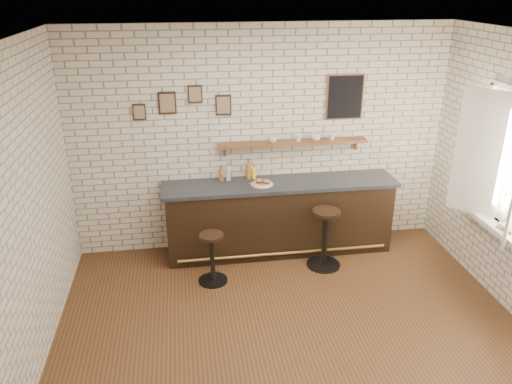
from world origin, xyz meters
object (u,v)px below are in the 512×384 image
Objects in this scene: shelf_cup_a at (273,139)px; shelf_cup_c at (316,137)px; bar_counter at (279,217)px; condiment_bottle_yellow at (254,173)px; bar_stool_right at (325,236)px; shelf_cup_b at (298,138)px; bitters_bottle_brown at (221,175)px; bitters_bottle_amber at (248,171)px; shelf_cup_d at (332,137)px; bar_stool_left at (212,256)px; book_lower at (505,231)px; book_upper at (503,228)px; ciabatta_sandwich at (263,181)px; sandwich_plate at (262,184)px; bitters_bottle_white at (228,174)px.

shelf_cup_c is at bearing -43.92° from shelf_cup_a.
bar_counter is 16.35× the size of condiment_bottle_yellow.
shelf_cup_b is at bearing 107.84° from bar_stool_right.
shelf_cup_a is 1.09× the size of shelf_cup_b.
bitters_bottle_brown is 1.82× the size of shelf_cup_a.
shelf_cup_d is (1.13, 0.02, 0.42)m from bitters_bottle_amber.
bar_stool_left is 5.83× the size of shelf_cup_a.
bar_stool_left is 0.82× the size of bar_stool_right.
book_lower is at bearing -118.43° from shelf_cup_c.
book_upper is at bearing -78.00° from shelf_cup_d.
shelf_cup_b reaches higher than ciabatta_sandwich.
bitters_bottle_white is at bearing 151.47° from sandwich_plate.
shelf_cup_d is at bearing 13.85° from sandwich_plate.
bar_stool_right is 1.34m from shelf_cup_b.
book_lower is at bearing -82.59° from shelf_cup_a.
condiment_bottle_yellow is at bearing 140.21° from bar_stool_right.
bar_counter is 30.09× the size of shelf_cup_b.
bar_counter is 15.73× the size of ciabatta_sandwich.
bitters_bottle_amber reaches higher than ciabatta_sandwich.
shelf_cup_b reaches higher than book_lower.
condiment_bottle_yellow is 1.84× the size of shelf_cup_b.
sandwich_plate is 2.89m from book_lower.
bitters_bottle_white is at bearing 145.28° from book_upper.
shelf_cup_c reaches higher than shelf_cup_d.
shelf_cup_a is (0.18, 0.24, 0.53)m from sandwich_plate.
bar_stool_left is 2.67× the size of book_lower.
shelf_cup_a is at bearing 152.60° from shelf_cup_d.
bitters_bottle_amber is at bearing 153.39° from shelf_cup_d.
bitters_bottle_amber is 1.32m from bar_stool_right.
book_upper is at bearing -117.80° from shelf_cup_c.
book_lower reaches higher than bar_stool_left.
bar_counter is 0.71m from bar_stool_right.
bitters_bottle_amber is at bearing 126.15° from shelf_cup_b.
shelf_cup_c is 1.36× the size of shelf_cup_d.
shelf_cup_b is 0.24m from shelf_cup_c.
bitters_bottle_brown is 3.42m from book_upper.
shelf_cup_d is (0.98, 0.24, 0.53)m from sandwich_plate.
bar_stool_right is at bearing 144.49° from book_upper.
bitters_bottle_amber is 1.26× the size of book_upper.
bitters_bottle_white is (-0.42, 0.23, 0.09)m from sandwich_plate.
sandwich_plate is 0.61m from shelf_cup_a.
bitters_bottle_brown is at bearing 156.14° from sandwich_plate.
sandwich_plate is 2.49× the size of shelf_cup_a.
condiment_bottle_yellow is 1.52× the size of shelf_cup_c.
bar_counter is at bearing 167.89° from shelf_cup_d.
condiment_bottle_yellow is at bearing 139.67° from shelf_cup_a.
ciabatta_sandwich is 1.07m from bar_stool_right.
shelf_cup_c is at bearing 0.76° from bitters_bottle_white.
bar_counter is 1.18m from shelf_cup_c.
shelf_cup_a is at bearing 124.81° from shelf_cup_b.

